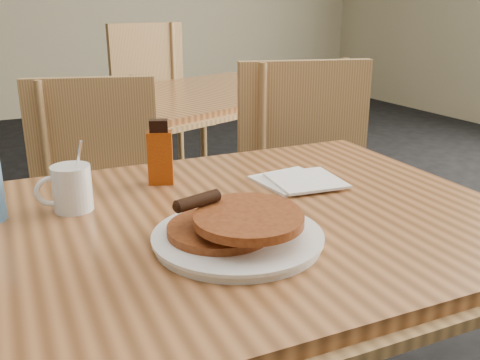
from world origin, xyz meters
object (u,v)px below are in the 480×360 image
(pancake_plate, at_px, (238,230))
(neighbor_table, at_px, (204,100))
(chair_main_far, at_px, (104,197))
(chair_neighbor_far, at_px, (154,96))
(main_table, at_px, (199,241))
(syrup_bottle, at_px, (160,154))
(chair_neighbor_near, at_px, (286,168))
(coffee_mug, at_px, (71,187))

(pancake_plate, bearing_deg, neighbor_table, 68.97)
(chair_main_far, bearing_deg, chair_neighbor_far, 83.31)
(main_table, xyz_separation_m, neighbor_table, (0.62, 1.42, -0.00))
(chair_main_far, height_order, pancake_plate, chair_main_far)
(pancake_plate, xyz_separation_m, syrup_bottle, (-0.01, 0.36, 0.04))
(main_table, bearing_deg, chair_neighbor_near, 47.93)
(chair_main_far, distance_m, pancake_plate, 0.91)
(chair_main_far, relative_size, chair_neighbor_far, 0.90)
(syrup_bottle, bearing_deg, chair_neighbor_far, 94.08)
(chair_neighbor_far, bearing_deg, syrup_bottle, -115.35)
(chair_main_far, xyz_separation_m, pancake_plate, (0.04, -0.88, 0.23))
(chair_neighbor_far, distance_m, syrup_bottle, 2.01)
(chair_neighbor_near, bearing_deg, chair_neighbor_far, 106.90)
(neighbor_table, relative_size, chair_neighbor_near, 1.45)
(chair_neighbor_near, distance_m, coffee_mug, 0.99)
(neighbor_table, height_order, syrup_bottle, syrup_bottle)
(syrup_bottle, bearing_deg, neighbor_table, 84.25)
(pancake_plate, distance_m, coffee_mug, 0.36)
(coffee_mug, bearing_deg, pancake_plate, -55.54)
(chair_neighbor_near, distance_m, syrup_bottle, 0.79)
(pancake_plate, bearing_deg, main_table, 101.38)
(neighbor_table, bearing_deg, chair_neighbor_near, -89.86)
(chair_neighbor_far, distance_m, coffee_mug, 2.15)
(main_table, relative_size, chair_neighbor_far, 1.27)
(chair_main_far, relative_size, chair_neighbor_near, 0.95)
(main_table, xyz_separation_m, pancake_plate, (0.02, -0.12, 0.07))
(neighbor_table, relative_size, pancake_plate, 4.77)
(neighbor_table, distance_m, chair_main_far, 0.93)
(main_table, height_order, chair_main_far, chair_main_far)
(neighbor_table, xyz_separation_m, chair_neighbor_far, (-0.01, 0.73, -0.09))
(chair_main_far, distance_m, syrup_bottle, 0.58)
(chair_neighbor_near, bearing_deg, neighbor_table, 106.68)
(chair_neighbor_near, bearing_deg, main_table, -115.53)
(coffee_mug, bearing_deg, main_table, -43.49)
(main_table, relative_size, neighbor_table, 0.93)
(coffee_mug, bearing_deg, chair_main_far, 68.96)
(chair_main_far, height_order, chair_neighbor_near, chair_neighbor_near)
(neighbor_table, distance_m, chair_neighbor_far, 0.74)
(neighbor_table, bearing_deg, chair_neighbor_far, 90.59)
(chair_main_far, bearing_deg, neighbor_table, 63.68)
(main_table, height_order, syrup_bottle, syrup_bottle)
(pancake_plate, distance_m, syrup_bottle, 0.37)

